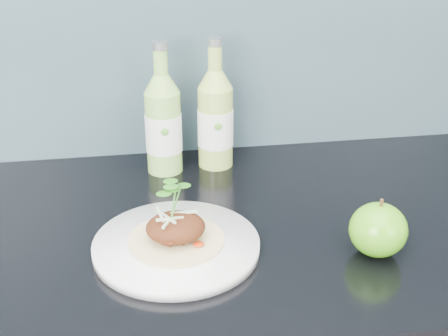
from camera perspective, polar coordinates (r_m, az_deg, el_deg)
The scene contains 5 objects.
dinner_plate at distance 0.92m, azimuth -4.38°, elevation -7.11°, with size 0.32×0.32×0.02m.
pork_taco at distance 0.90m, azimuth -4.45°, elevation -5.21°, with size 0.14×0.14×0.10m.
green_apple at distance 0.92m, azimuth 13.92°, elevation -5.50°, with size 0.08×0.08×0.09m.
cider_bottle_left at distance 1.13m, azimuth -5.57°, elevation 4.04°, with size 0.09×0.09×0.24m.
cider_bottle_right at distance 1.14m, azimuth -0.79°, elevation 4.52°, with size 0.09×0.09×0.24m.
Camera 1 is at (-0.11, 0.85, 1.41)m, focal length 50.00 mm.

